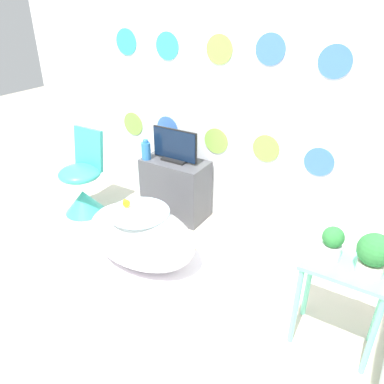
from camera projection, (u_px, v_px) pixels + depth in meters
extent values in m
plane|color=#BCB29E|center=(82.00, 329.00, 2.38)|extent=(12.00, 12.00, 0.00)
cube|color=white|center=(216.00, 75.00, 3.05)|extent=(4.33, 0.04, 2.60)
cylinder|color=#8CCC4C|center=(133.00, 124.00, 3.70)|extent=(0.23, 0.01, 0.23)
cylinder|color=#3F72CC|center=(167.00, 128.00, 3.50)|extent=(0.23, 0.01, 0.23)
cylinder|color=#8CCC4C|center=(216.00, 141.00, 3.27)|extent=(0.23, 0.01, 0.23)
cylinder|color=#8CCC4C|center=(266.00, 149.00, 3.04)|extent=(0.23, 0.01, 0.23)
cylinder|color=#3F72CC|center=(319.00, 162.00, 2.85)|extent=(0.23, 0.01, 0.23)
cylinder|color=#33B2BF|center=(126.00, 42.00, 3.35)|extent=(0.23, 0.01, 0.23)
cylinder|color=#33B2BF|center=(167.00, 46.00, 3.15)|extent=(0.23, 0.01, 0.23)
cylinder|color=#8CCC4C|center=(219.00, 49.00, 2.91)|extent=(0.23, 0.01, 0.23)
cylinder|color=#3F72CC|center=(270.00, 49.00, 2.71)|extent=(0.23, 0.01, 0.23)
cylinder|color=#3F72CC|center=(335.00, 62.00, 2.51)|extent=(0.23, 0.01, 0.23)
cube|color=silver|center=(132.00, 263.00, 2.96)|extent=(1.21, 0.82, 0.01)
ellipsoid|color=white|center=(141.00, 236.00, 2.89)|extent=(0.92, 0.56, 0.47)
cylinder|color=#B2DBEA|center=(139.00, 212.00, 2.79)|extent=(0.46, 0.46, 0.01)
sphere|color=yellow|center=(126.00, 203.00, 2.81)|extent=(0.06, 0.06, 0.06)
sphere|color=yellow|center=(125.00, 201.00, 2.79)|extent=(0.04, 0.04, 0.04)
cone|color=orange|center=(124.00, 202.00, 2.78)|extent=(0.02, 0.02, 0.02)
cone|color=#38B2A3|center=(84.00, 201.00, 3.61)|extent=(0.37, 0.37, 0.23)
ellipsoid|color=#38B2A3|center=(80.00, 173.00, 3.47)|extent=(0.39, 0.39, 0.14)
cube|color=#38B2A3|center=(89.00, 149.00, 3.49)|extent=(0.33, 0.09, 0.39)
cube|color=#4C4C51|center=(176.00, 188.00, 3.50)|extent=(0.60, 0.32, 0.56)
cube|color=white|center=(166.00, 185.00, 3.33)|extent=(0.51, 0.01, 0.16)
cube|color=black|center=(175.00, 160.00, 3.36)|extent=(0.24, 0.12, 0.02)
cube|color=black|center=(175.00, 145.00, 3.30)|extent=(0.45, 0.01, 0.29)
cube|color=#0F1E38|center=(174.00, 145.00, 3.29)|extent=(0.43, 0.01, 0.27)
cylinder|color=#2D72B7|center=(146.00, 151.00, 3.36)|extent=(0.08, 0.08, 0.16)
cylinder|color=#2D72B7|center=(145.00, 141.00, 3.32)|extent=(0.05, 0.05, 0.03)
cube|color=#72D8B7|center=(347.00, 267.00, 2.04)|extent=(0.47, 0.31, 0.02)
cylinder|color=#72D8B7|center=(296.00, 307.00, 2.17)|extent=(0.03, 0.03, 0.56)
cylinder|color=#72D8B7|center=(372.00, 337.00, 1.98)|extent=(0.03, 0.03, 0.56)
cylinder|color=#72D8B7|center=(309.00, 281.00, 2.37)|extent=(0.03, 0.03, 0.56)
cylinder|color=#72D8B7|center=(379.00, 306.00, 2.18)|extent=(0.03, 0.03, 0.56)
cylinder|color=white|center=(330.00, 251.00, 2.07)|extent=(0.11, 0.11, 0.08)
sphere|color=#2D7A38|center=(333.00, 237.00, 2.03)|extent=(0.12, 0.12, 0.12)
cylinder|color=beige|center=(370.00, 267.00, 1.96)|extent=(0.13, 0.13, 0.07)
sphere|color=#2D7A38|center=(375.00, 250.00, 1.90)|extent=(0.18, 0.18, 0.18)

